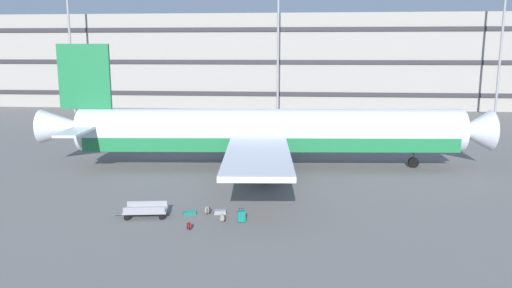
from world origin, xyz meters
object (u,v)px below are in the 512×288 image
Objects in this scene: backpack_scuffed at (190,226)px; suitcase_upright at (220,212)px; suitcase_navy at (241,216)px; backpack_teal at (222,218)px; suitcase_silver at (189,213)px; baggage_cart at (146,210)px; backpack_laid_flat at (207,210)px; airliner at (265,132)px.

suitcase_upright is at bearing 66.03° from backpack_scuffed.
suitcase_navy reaches higher than backpack_teal.
backpack_teal is (2.23, -1.14, 0.12)m from suitcase_silver.
baggage_cart is at bearing 175.99° from suitcase_navy.
baggage_cart reaches higher than suitcase_upright.
suitcase_silver is at bearing 102.83° from backpack_scuffed.
suitcase_silver is 1.53× the size of backpack_laid_flat.
backpack_laid_flat is 3.75m from baggage_cart.
suitcase_silver is 2.67m from baggage_cart.
backpack_scuffed is at bearing -139.61° from backpack_teal.
airliner is 43.14× the size of suitcase_navy.
suitcase_navy is at bearing -28.98° from backpack_laid_flat.
backpack_scuffed is (-3.24, -15.58, -2.88)m from airliner.
suitcase_navy is 3.56m from suitcase_silver.
suitcase_navy is 1.05× the size of suitcase_silver.
backpack_scuffed is 0.15× the size of baggage_cart.
backpack_laid_flat is 0.17× the size of baggage_cart.
backpack_laid_flat is at bearing 13.12° from baggage_cart.
suitcase_navy is at bearing 2.26° from backpack_teal.
backpack_laid_flat is (-2.29, 1.27, -0.13)m from suitcase_navy.
backpack_teal is (-1.59, -14.18, -2.87)m from airliner.
airliner is 69.62× the size of backpack_laid_flat.
suitcase_upright is 1.66× the size of backpack_scuffed.
suitcase_navy is (-0.45, -14.13, -2.72)m from airliner.
backpack_teal reaches higher than suitcase_upright.
airliner reaches higher than suitcase_upright.
backpack_scuffed is at bearing -113.97° from suitcase_upright.
airliner is 13.91m from suitcase_silver.
backpack_scuffed reaches higher than suitcase_upright.
baggage_cart is (-4.80, 0.46, 0.20)m from backpack_teal.
baggage_cart reaches higher than backpack_teal.
suitcase_silver is (-3.37, 1.10, -0.27)m from suitcase_navy.
backpack_scuffed reaches higher than suitcase_silver.
suitcase_upright is at bearing 9.96° from suitcase_silver.
backpack_scuffed is at bearing -152.54° from suitcase_navy.
suitcase_navy is 2.09m from suitcase_upright.
suitcase_silver is 1.65× the size of backpack_teal.
backpack_laid_flat is (-0.77, -0.16, 0.13)m from suitcase_upright.
backpack_scuffed is at bearing -101.75° from airliner.
backpack_teal is 0.15× the size of baggage_cart.
suitcase_navy is at bearing -91.83° from airliner.
suitcase_upright is 1.52m from backpack_teal.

